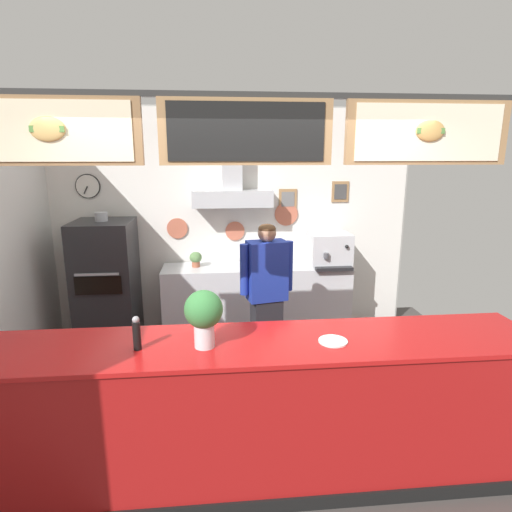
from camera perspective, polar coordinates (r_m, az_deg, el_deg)
The scene contains 12 objects.
ground_plane at distance 3.89m, azimuth -1.40°, elevation -22.40°, with size 5.49×5.49×0.00m, color #3F3A38.
back_wall_assembly at distance 5.35m, azimuth -3.18°, elevation 5.17°, with size 4.53×2.67×2.84m.
service_counter at distance 3.18m, azimuth -0.76°, elevation -20.04°, with size 3.99×0.70×1.06m.
back_prep_counter at distance 5.37m, azimuth 0.08°, elevation -6.26°, with size 2.28×0.53×0.94m.
pizza_oven at distance 5.30m, azimuth -19.22°, elevation -3.80°, with size 0.66×0.74×1.64m.
shop_worker at distance 4.19m, azimuth 1.42°, elevation -5.98°, with size 0.52×0.29×1.64m.
espresso_machine at distance 5.32m, azimuth 9.70°, elevation 0.87°, with size 0.49×0.53×0.40m.
potted_oregano at distance 5.17m, azimuth 0.90°, elevation -0.15°, with size 0.17×0.17×0.22m.
potted_basil at distance 5.22m, azimuth -8.03°, elevation -0.34°, with size 0.15×0.15×0.19m.
basil_vase at distance 2.78m, azimuth -6.98°, elevation -7.76°, with size 0.25×0.25×0.38m.
pepper_grinder at distance 2.87m, azimuth -15.62°, elevation -9.89°, with size 0.05×0.05×0.23m.
condiment_plate at distance 2.96m, azimuth 10.22°, elevation -11.10°, with size 0.19×0.19×0.01m.
Camera 1 is at (-0.22, -3.14, 2.29)m, focal length 30.02 mm.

